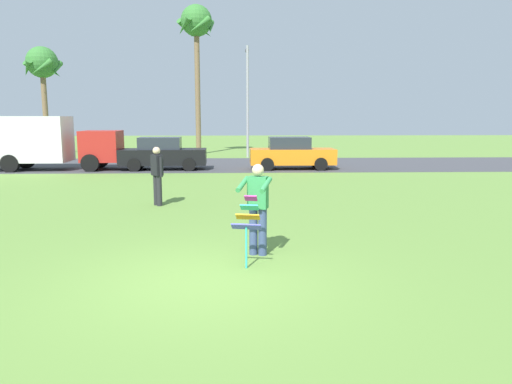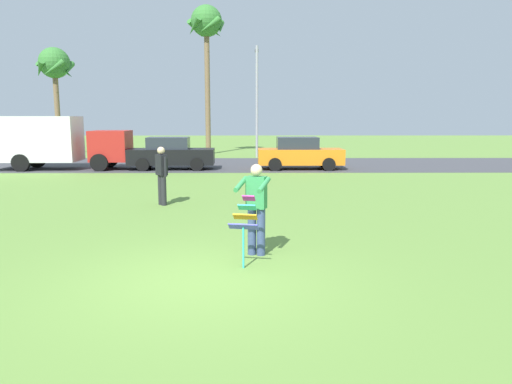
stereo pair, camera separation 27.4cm
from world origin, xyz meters
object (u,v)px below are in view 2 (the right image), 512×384
at_px(person_kite_flyer, 256,206).
at_px(kite_held, 245,220).
at_px(parked_truck_red_cab, 52,141).
at_px(streetlight_pole, 257,95).
at_px(palm_tree_right_near, 207,29).
at_px(parked_car_black, 171,154).
at_px(parked_car_orange, 300,154).
at_px(person_walker_near, 162,174).
at_px(palm_tree_left_near, 55,67).

bearing_deg(person_kite_flyer, kite_held, -107.26).
xyz_separation_m(parked_truck_red_cab, streetlight_pole, (10.20, 7.22, 2.59)).
xyz_separation_m(person_kite_flyer, palm_tree_right_near, (-3.16, 24.92, 7.56)).
bearing_deg(streetlight_pole, parked_car_black, -121.01).
xyz_separation_m(parked_car_orange, person_walker_near, (-5.03, -9.76, 0.16)).
bearing_deg(person_kite_flyer, streetlight_pole, 89.40).
distance_m(parked_truck_red_cab, palm_tree_right_near, 13.99).
height_order(parked_car_orange, palm_tree_right_near, palm_tree_right_near).
bearing_deg(parked_truck_red_cab, streetlight_pole, 35.29).
distance_m(person_kite_flyer, parked_car_orange, 15.15).
height_order(parked_car_black, palm_tree_left_near, palm_tree_left_near).
xyz_separation_m(person_kite_flyer, parked_car_black, (-4.11, 14.98, -0.18)).
relative_size(parked_truck_red_cab, parked_car_orange, 1.60).
xyz_separation_m(palm_tree_left_near, palm_tree_right_near, (10.55, -0.24, 2.52)).
distance_m(streetlight_pole, person_walker_near, 17.51).
relative_size(parked_truck_red_cab, streetlight_pole, 0.97).
relative_size(palm_tree_right_near, streetlight_pole, 1.44).
relative_size(parked_truck_red_cab, person_walker_near, 3.91).
relative_size(person_kite_flyer, streetlight_pole, 0.25).
bearing_deg(palm_tree_right_near, streetlight_pole, -38.71).
xyz_separation_m(parked_car_black, streetlight_pole, (4.34, 7.22, 3.22)).
bearing_deg(parked_car_orange, palm_tree_right_near, 118.73).
xyz_separation_m(parked_truck_red_cab, person_walker_near, (7.23, -9.76, -0.48)).
relative_size(parked_car_black, streetlight_pole, 0.61).
height_order(palm_tree_left_near, streetlight_pole, palm_tree_left_near).
bearing_deg(streetlight_pole, palm_tree_left_near, 168.03).
xyz_separation_m(kite_held, palm_tree_left_near, (-13.51, 25.79, 5.17)).
distance_m(parked_car_black, palm_tree_left_near, 14.93).
xyz_separation_m(parked_car_black, palm_tree_right_near, (0.95, 9.94, 7.74)).
height_order(parked_truck_red_cab, streetlight_pole, streetlight_pole).
relative_size(palm_tree_left_near, streetlight_pole, 1.05).
xyz_separation_m(person_kite_flyer, palm_tree_left_near, (-13.70, 25.16, 5.04)).
height_order(person_kite_flyer, palm_tree_right_near, palm_tree_right_near).
bearing_deg(palm_tree_right_near, palm_tree_left_near, 178.70).
height_order(parked_car_black, person_walker_near, person_walker_near).
distance_m(parked_car_black, streetlight_pole, 9.02).
bearing_deg(person_walker_near, palm_tree_left_near, 118.81).
xyz_separation_m(streetlight_pole, person_walker_near, (-2.97, -16.98, -3.06)).
bearing_deg(parked_car_black, person_walker_near, -82.01).
bearing_deg(kite_held, person_walker_near, 113.50).
height_order(parked_car_orange, palm_tree_left_near, palm_tree_left_near).
bearing_deg(parked_car_orange, parked_car_black, -179.99).
bearing_deg(person_kite_flyer, parked_car_black, 105.34).
relative_size(parked_car_orange, palm_tree_right_near, 0.42).
bearing_deg(streetlight_pole, kite_held, -91.08).
relative_size(parked_car_orange, palm_tree_left_near, 0.58).
height_order(person_kite_flyer, streetlight_pole, streetlight_pole).
bearing_deg(palm_tree_right_near, kite_held, -83.39).
bearing_deg(palm_tree_right_near, person_walker_near, -88.79).
bearing_deg(palm_tree_left_near, streetlight_pole, -11.97).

